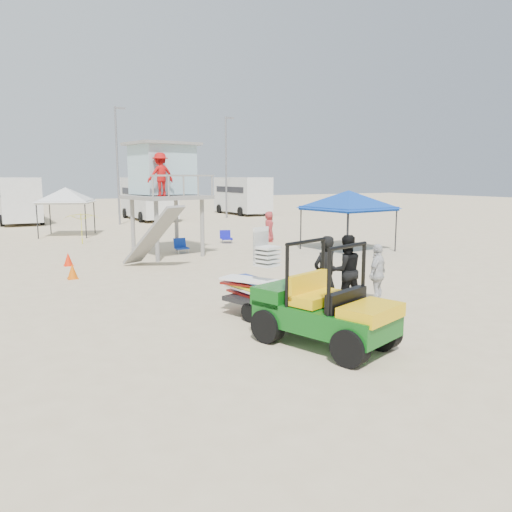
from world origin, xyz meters
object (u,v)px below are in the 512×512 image
surf_trailer (265,286)px  man_left (325,274)px  utility_cart (325,300)px  canopy_blue (349,194)px  lifeguard_tower (163,174)px

surf_trailer → man_left: man_left is taller
utility_cart → canopy_blue: size_ratio=0.85×
utility_cart → lifeguard_tower: (1.06, 12.54, 2.48)m
surf_trailer → canopy_blue: (8.77, 7.65, 1.79)m
utility_cart → surf_trailer: bearing=89.8°
surf_trailer → lifeguard_tower: bearing=84.1°
lifeguard_tower → canopy_blue: bearing=-18.3°
utility_cart → canopy_blue: bearing=48.7°
man_left → lifeguard_tower: size_ratio=0.41×
man_left → utility_cart: bearing=44.6°
utility_cart → surf_trailer: size_ratio=1.27×
surf_trailer → lifeguard_tower: size_ratio=0.51×
utility_cart → lifeguard_tower: lifeguard_tower is taller
utility_cart → man_left: size_ratio=1.56×
man_left → lifeguard_tower: lifeguard_tower is taller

